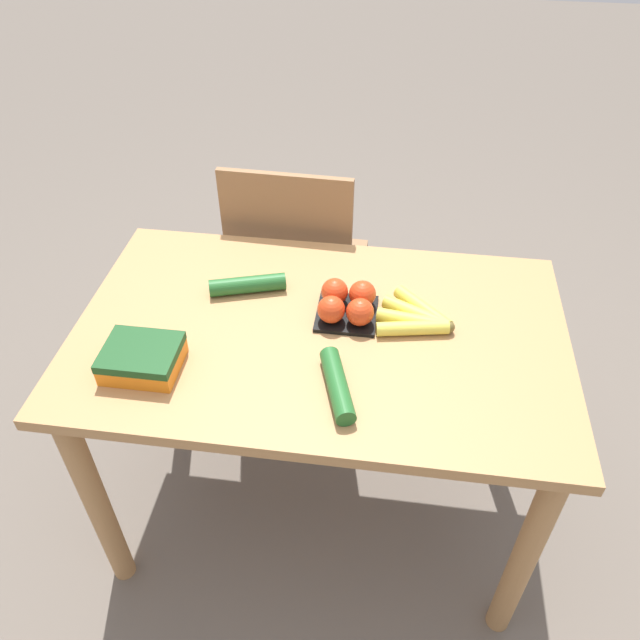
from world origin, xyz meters
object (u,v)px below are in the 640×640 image
(banana_bunch, at_px, (417,318))
(cucumber_far, at_px, (337,385))
(carrot_bag, at_px, (142,357))
(cucumber_near, at_px, (248,285))
(tomato_pack, at_px, (347,303))
(chair, at_px, (297,274))

(banana_bunch, relative_size, cucumber_far, 0.95)
(banana_bunch, relative_size, carrot_bag, 1.13)
(banana_bunch, bearing_deg, cucumber_near, 171.36)
(tomato_pack, bearing_deg, cucumber_far, -88.66)
(cucumber_far, bearing_deg, banana_bunch, 56.28)
(banana_bunch, bearing_deg, chair, 127.74)
(banana_bunch, bearing_deg, tomato_pack, 177.81)
(tomato_pack, xyz_separation_m, cucumber_near, (-0.26, 0.06, -0.02))
(cucumber_near, bearing_deg, chair, 83.39)
(banana_bunch, bearing_deg, carrot_bag, -158.82)
(chair, bearing_deg, cucumber_far, 108.24)
(cucumber_far, bearing_deg, tomato_pack, 91.34)
(chair, xyz_separation_m, cucumber_far, (0.22, -0.74, 0.28))
(chair, height_order, banana_bunch, chair)
(chair, relative_size, cucumber_far, 4.61)
(chair, xyz_separation_m, carrot_bag, (-0.22, -0.72, 0.29))
(tomato_pack, height_order, cucumber_far, tomato_pack)
(banana_bunch, height_order, carrot_bag, carrot_bag)
(chair, xyz_separation_m, cucumber_near, (-0.05, -0.43, 0.28))
(tomato_pack, xyz_separation_m, cucumber_far, (0.01, -0.25, -0.02))
(tomato_pack, relative_size, carrot_bag, 0.89)
(carrot_bag, relative_size, cucumber_near, 0.84)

